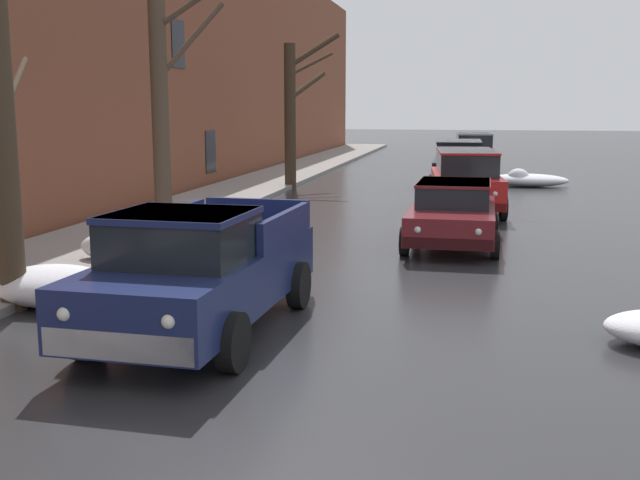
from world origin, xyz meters
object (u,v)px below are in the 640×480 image
Objects in this scene: suv_grey_queued_behind_truck at (473,151)px; pickup_truck_darkblue_approaching_near_lane at (200,270)px; bare_tree_far_down_block at (293,110)px; sedan_maroon_parked_kerbside_close at (453,212)px; sedan_white_at_far_intersection at (474,148)px; bare_tree_mid_block at (163,92)px; suv_black_parked_far_down_block at (459,163)px; suv_red_parked_kerbside_mid at (465,178)px.

pickup_truck_darkblue_approaching_near_lane is at bearing -97.42° from suv_grey_queued_behind_truck.
sedan_maroon_parked_kerbside_close is (6.29, -10.95, -2.18)m from bare_tree_far_down_block.
sedan_maroon_parked_kerbside_close is (3.17, 7.43, -0.13)m from pickup_truck_darkblue_approaching_near_lane.
sedan_white_at_far_intersection is at bearing 65.99° from bare_tree_far_down_block.
bare_tree_mid_block reaches higher than pickup_truck_darkblue_approaching_near_lane.
suv_black_parked_far_down_block is at bearing 90.78° from sedan_maroon_parked_kerbside_close.
bare_tree_mid_block is 27.89m from sedan_white_at_far_intersection.
bare_tree_far_down_block is at bearing 119.87° from sedan_maroon_parked_kerbside_close.
suv_grey_queued_behind_truck is (0.34, 19.47, 0.23)m from sedan_maroon_parked_kerbside_close.
sedan_maroon_parked_kerbside_close is at bearing -91.85° from suv_red_parked_kerbside_mid.
bare_tree_mid_block is 7.56m from pickup_truck_darkblue_approaching_near_lane.
bare_tree_mid_block is at bearing -103.98° from sedan_white_at_far_intersection.
suv_black_parked_far_down_block is at bearing -92.11° from sedan_white_at_far_intersection.
suv_grey_queued_behind_truck is (6.63, 8.52, -1.95)m from bare_tree_far_down_block.
suv_grey_queued_behind_truck is 1.00× the size of sedan_white_at_far_intersection.
suv_black_parked_far_down_block is 1.00× the size of sedan_white_at_far_intersection.
suv_black_parked_far_down_block is 14.36m from sedan_white_at_far_intersection.
sedan_white_at_far_intersection is at bearing 83.94° from pickup_truck_darkblue_approaching_near_lane.
pickup_truck_darkblue_approaching_near_lane is 33.52m from sedan_white_at_far_intersection.
suv_red_parked_kerbside_mid is 1.11× the size of sedan_white_at_far_intersection.
bare_tree_mid_block reaches higher than suv_red_parked_kerbside_mid.
bare_tree_mid_block reaches higher than sedan_white_at_far_intersection.
suv_black_parked_far_down_block reaches higher than sedan_white_at_far_intersection.
suv_red_parked_kerbside_mid is (0.18, 5.50, 0.24)m from sedan_maroon_parked_kerbside_close.
pickup_truck_darkblue_approaching_near_lane is 13.35m from suv_red_parked_kerbside_mid.
suv_red_parked_kerbside_mid is at bearing -86.83° from suv_black_parked_far_down_block.
pickup_truck_darkblue_approaching_near_lane is at bearing -99.00° from suv_black_parked_far_down_block.
suv_grey_queued_behind_truck is (6.68, 20.52, -2.38)m from bare_tree_mid_block.
bare_tree_mid_block reaches higher than sedan_maroon_parked_kerbside_close.
sedan_maroon_parked_kerbside_close and sedan_white_at_far_intersection have the same top height.
suv_red_parked_kerbside_mid is at bearing -40.13° from bare_tree_far_down_block.
sedan_white_at_far_intersection is (0.53, 14.35, -0.23)m from suv_black_parked_far_down_block.
pickup_truck_darkblue_approaching_near_lane is 27.13m from suv_grey_queued_behind_truck.
pickup_truck_darkblue_approaching_near_lane is at bearing -104.50° from suv_red_parked_kerbside_mid.
sedan_white_at_far_intersection is at bearing 89.18° from sedan_maroon_parked_kerbside_close.
bare_tree_mid_block is at bearing 116.41° from pickup_truck_darkblue_approaching_near_lane.
bare_tree_far_down_block is 1.16× the size of suv_red_parked_kerbside_mid.
bare_tree_far_down_block is 1.29× the size of suv_black_parked_far_down_block.
bare_tree_far_down_block is 1.29× the size of sedan_white_at_far_intersection.
bare_tree_mid_block is at bearing -170.66° from sedan_maroon_parked_kerbside_close.
sedan_maroon_parked_kerbside_close is 5.51m from suv_red_parked_kerbside_mid.
sedan_white_at_far_intersection is (0.03, 6.43, -0.23)m from suv_grey_queued_behind_truck.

